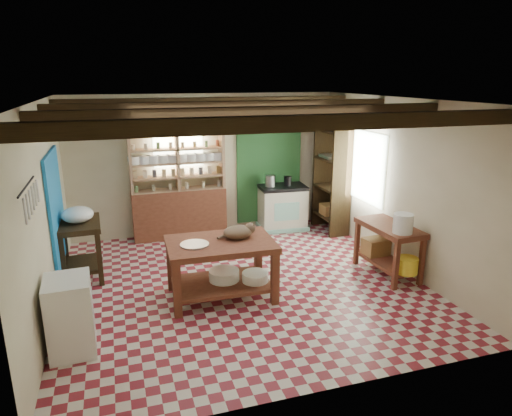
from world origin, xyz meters
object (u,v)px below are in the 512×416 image
object	(u,v)px
white_cabinet	(70,315)
stove	(282,207)
prep_table	(82,250)
cat	(238,232)
right_counter	(388,250)
work_table	(221,269)

from	to	relation	value
white_cabinet	stove	bearing A→B (deg)	38.85
stove	prep_table	world-z (taller)	stove
white_cabinet	cat	bearing A→B (deg)	18.40
prep_table	right_counter	distance (m)	4.55
work_table	cat	size ratio (longest dim) A/B	3.56
work_table	right_counter	xyz separation A→B (m)	(2.56, -0.03, -0.01)
work_table	cat	xyz separation A→B (m)	(0.25, 0.04, 0.49)
stove	right_counter	size ratio (longest dim) A/B	0.81
right_counter	white_cabinet	bearing A→B (deg)	-173.80
stove	cat	size ratio (longest dim) A/B	2.25
work_table	stove	world-z (taller)	stove
white_cabinet	right_counter	world-z (taller)	white_cabinet
stove	prep_table	size ratio (longest dim) A/B	1.02
prep_table	white_cabinet	bearing A→B (deg)	-92.97
work_table	right_counter	bearing A→B (deg)	0.95
white_cabinet	right_counter	bearing A→B (deg)	6.85
right_counter	cat	xyz separation A→B (m)	(-2.31, 0.07, 0.50)
stove	white_cabinet	bearing A→B (deg)	-134.79
right_counter	cat	bearing A→B (deg)	175.01
cat	work_table	bearing A→B (deg)	-178.69
work_table	prep_table	size ratio (longest dim) A/B	1.62
work_table	white_cabinet	world-z (taller)	white_cabinet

